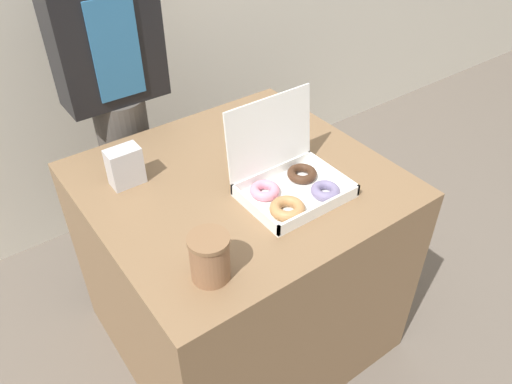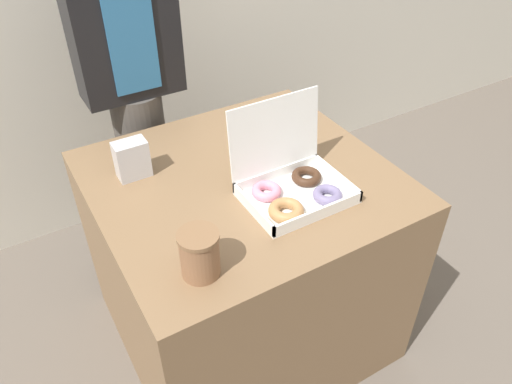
% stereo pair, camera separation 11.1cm
% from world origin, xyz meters
% --- Properties ---
extents(ground_plane, '(14.00, 14.00, 0.00)m').
position_xyz_m(ground_plane, '(0.00, 0.00, 0.00)').
color(ground_plane, '#665B51').
extents(table, '(0.93, 0.88, 0.77)m').
position_xyz_m(table, '(0.00, 0.00, 0.38)').
color(table, brown).
rests_on(table, ground_plane).
extents(donut_box, '(0.31, 0.27, 0.27)m').
position_xyz_m(donut_box, '(0.08, -0.15, 0.81)').
color(donut_box, white).
rests_on(donut_box, table).
extents(coffee_cup, '(0.11, 0.11, 0.13)m').
position_xyz_m(coffee_cup, '(-0.29, -0.30, 0.84)').
color(coffee_cup, '#8C6042').
rests_on(coffee_cup, table).
extents(napkin_holder, '(0.10, 0.06, 0.12)m').
position_xyz_m(napkin_holder, '(-0.29, 0.18, 0.83)').
color(napkin_holder, silver).
rests_on(napkin_holder, table).
extents(person_customer, '(0.37, 0.21, 1.60)m').
position_xyz_m(person_customer, '(-0.14, 0.59, 0.88)').
color(person_customer, '#4C4742').
rests_on(person_customer, ground_plane).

